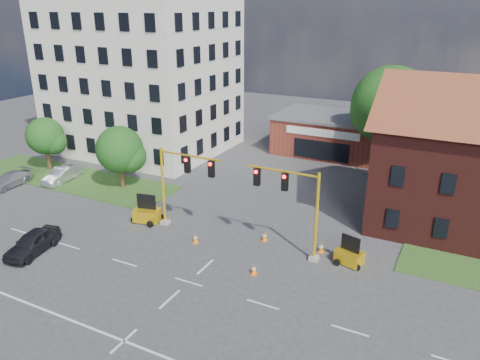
% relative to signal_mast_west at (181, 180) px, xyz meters
% --- Properties ---
extents(ground, '(120.00, 120.00, 0.00)m').
position_rel_signal_mast_west_xyz_m(ground, '(4.36, -6.00, -3.92)').
color(ground, '#3B3B3E').
rests_on(ground, ground).
extents(grass_verge_nw, '(22.00, 6.00, 0.08)m').
position_rel_signal_mast_west_xyz_m(grass_verge_nw, '(-15.64, 4.00, -3.88)').
color(grass_verge_nw, '#23491B').
rests_on(grass_verge_nw, ground).
extents(lane_markings, '(60.00, 36.00, 0.01)m').
position_rel_signal_mast_west_xyz_m(lane_markings, '(4.36, -9.00, -3.91)').
color(lane_markings, silver).
rests_on(lane_markings, ground).
extents(office_block, '(18.40, 15.40, 20.60)m').
position_rel_signal_mast_west_xyz_m(office_block, '(-15.64, 15.91, 6.39)').
color(office_block, beige).
rests_on(office_block, ground).
extents(brick_shop, '(12.40, 8.40, 4.30)m').
position_rel_signal_mast_west_xyz_m(brick_shop, '(4.36, 23.99, -1.76)').
color(brick_shop, maroon).
rests_on(brick_shop, ground).
extents(tree_large, '(8.23, 7.84, 10.46)m').
position_rel_signal_mast_west_xyz_m(tree_large, '(11.26, 21.08, 2.35)').
color(tree_large, '#3D2316').
rests_on(tree_large, ground).
extents(tree_nw_front, '(4.46, 4.25, 5.79)m').
position_rel_signal_mast_west_xyz_m(tree_nw_front, '(-9.43, 4.58, -0.41)').
color(tree_nw_front, '#3D2316').
rests_on(tree_nw_front, ground).
extents(tree_nw_rear, '(3.89, 3.71, 5.42)m').
position_rel_signal_mast_west_xyz_m(tree_nw_rear, '(-19.46, 5.08, -0.51)').
color(tree_nw_rear, '#3D2316').
rests_on(tree_nw_rear, ground).
extents(signal_mast_west, '(5.30, 0.60, 6.20)m').
position_rel_signal_mast_west_xyz_m(signal_mast_west, '(0.00, 0.00, 0.00)').
color(signal_mast_west, gray).
rests_on(signal_mast_west, ground).
extents(signal_mast_east, '(5.30, 0.60, 6.20)m').
position_rel_signal_mast_west_xyz_m(signal_mast_east, '(8.71, 0.00, 0.00)').
color(signal_mast_east, gray).
rests_on(signal_mast_east, ground).
extents(trailer_west, '(2.17, 1.68, 2.21)m').
position_rel_signal_mast_west_xyz_m(trailer_west, '(-3.08, -0.34, -3.23)').
color(trailer_west, yellow).
rests_on(trailer_west, ground).
extents(trailer_east, '(1.95, 1.56, 1.93)m').
position_rel_signal_mast_west_xyz_m(trailer_east, '(12.56, 0.60, -3.31)').
color(trailer_east, yellow).
rests_on(trailer_east, ground).
extents(cone_a, '(0.40, 0.40, 0.70)m').
position_rel_signal_mast_west_xyz_m(cone_a, '(2.06, -1.55, -3.58)').
color(cone_a, orange).
rests_on(cone_a, ground).
extents(cone_b, '(0.40, 0.40, 0.70)m').
position_rel_signal_mast_west_xyz_m(cone_b, '(6.32, 0.99, -3.58)').
color(cone_b, orange).
rests_on(cone_b, ground).
extents(cone_c, '(0.40, 0.40, 0.70)m').
position_rel_signal_mast_west_xyz_m(cone_c, '(7.55, -3.40, -3.58)').
color(cone_c, orange).
rests_on(cone_c, ground).
extents(cone_d, '(0.40, 0.40, 0.70)m').
position_rel_signal_mast_west_xyz_m(cone_d, '(10.44, 1.25, -3.58)').
color(cone_d, orange).
rests_on(cone_d, ground).
extents(pickup_white, '(6.31, 4.30, 1.60)m').
position_rel_signal_mast_west_xyz_m(pickup_white, '(14.92, 8.51, -3.12)').
color(pickup_white, white).
rests_on(pickup_white, ground).
extents(sedan_dark, '(2.49, 4.63, 1.50)m').
position_rel_signal_mast_west_xyz_m(sedan_dark, '(-7.08, -7.74, -3.17)').
color(sedan_dark, black).
rests_on(sedan_dark, ground).
extents(sedan_silver_front, '(2.06, 4.46, 1.42)m').
position_rel_signal_mast_west_xyz_m(sedan_silver_front, '(-15.79, 3.05, -3.21)').
color(sedan_silver_front, '#A4A6AC').
rests_on(sedan_silver_front, ground).
extents(sedan_silver_rear, '(2.07, 4.49, 1.27)m').
position_rel_signal_mast_west_xyz_m(sedan_silver_rear, '(-19.17, -0.07, -3.28)').
color(sedan_silver_rear, '#A4A6AC').
rests_on(sedan_silver_rear, ground).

